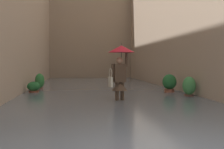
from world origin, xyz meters
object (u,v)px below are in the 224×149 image
object	(u,v)px
potted_plant_mid_left	(189,88)
potted_plant_near_left	(169,84)
potted_plant_mid_right	(34,89)
person_wading	(120,65)
potted_plant_near_right	(40,83)

from	to	relation	value
potted_plant_mid_left	potted_plant_near_left	xyz separation A→B (m)	(0.24, -1.50, 0.03)
potted_plant_mid_right	person_wading	bearing A→B (deg)	136.82
potted_plant_mid_left	potted_plant_near_left	world-z (taller)	potted_plant_near_left
potted_plant_mid_right	potted_plant_near_right	size ratio (longest dim) A/B	0.69
person_wading	potted_plant_near_right	size ratio (longest dim) A/B	2.20
person_wading	potted_plant_mid_left	distance (m)	2.85
potted_plant_mid_right	potted_plant_near_right	bearing A→B (deg)	-93.69
potted_plant_near_left	potted_plant_near_right	xyz separation A→B (m)	(5.39, -1.87, -0.02)
potted_plant_mid_right	potted_plant_mid_left	world-z (taller)	potted_plant_mid_left
person_wading	potted_plant_near_left	distance (m)	3.41
potted_plant_mid_right	potted_plant_near_right	xyz separation A→B (m)	(-0.08, -1.27, 0.15)
person_wading	potted_plant_near_left	world-z (taller)	person_wading
potted_plant_mid_right	potted_plant_mid_left	bearing A→B (deg)	159.86
potted_plant_near_right	potted_plant_mid_left	bearing A→B (deg)	149.12
potted_plant_mid_right	potted_plant_near_left	distance (m)	5.51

